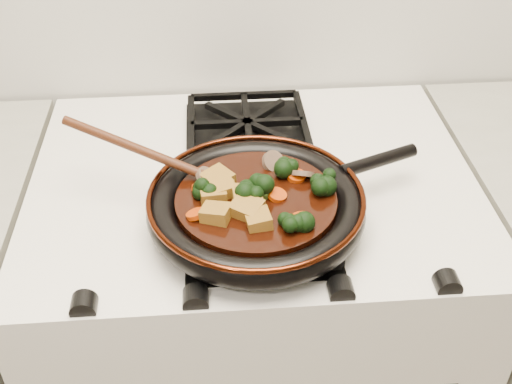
{
  "coord_description": "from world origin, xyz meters",
  "views": [
    {
      "loc": [
        -0.07,
        0.81,
        1.55
      ],
      "look_at": [
        -0.01,
        1.56,
        0.97
      ],
      "focal_mm": 45.0,
      "sensor_mm": 36.0,
      "label": 1
    }
  ],
  "objects": [
    {
      "name": "tofu_cube_6",
      "position": [
        -0.07,
        1.51,
        0.97
      ],
      "size": [
        0.05,
        0.05,
        0.03
      ],
      "primitive_type": "cube",
      "rotation": [
        0.07,
        0.1,
        2.8
      ],
      "color": "olive",
      "rests_on": "braising_sauce"
    },
    {
      "name": "carrot_coin_1",
      "position": [
        0.03,
        1.56,
        0.96
      ],
      "size": [
        0.03,
        0.03,
        0.02
      ],
      "primitive_type": "cylinder",
      "rotation": [
        0.11,
        0.22,
        0.0
      ],
      "color": "#B73505",
      "rests_on": "braising_sauce"
    },
    {
      "name": "broccoli_floret_2",
      "position": [
        -0.02,
        1.56,
        0.97
      ],
      "size": [
        0.09,
        0.08,
        0.07
      ],
      "primitive_type": null,
      "rotation": [
        -0.15,
        0.13,
        2.6
      ],
      "color": "black",
      "rests_on": "braising_sauce"
    },
    {
      "name": "broccoli_floret_3",
      "position": [
        -0.09,
        1.57,
        0.97
      ],
      "size": [
        0.07,
        0.07,
        0.06
      ],
      "primitive_type": null,
      "rotation": [
        -0.15,
        -0.1,
        1.79
      ],
      "color": "black",
      "rests_on": "braising_sauce"
    },
    {
      "name": "wooden_spoon",
      "position": [
        -0.13,
        1.63,
        0.98
      ],
      "size": [
        0.16,
        0.09,
        0.26
      ],
      "rotation": [
        0.0,
        0.0,
        2.75
      ],
      "color": "#431E0E",
      "rests_on": "braising_sauce"
    },
    {
      "name": "broccoli_floret_0",
      "position": [
        0.05,
        1.62,
        0.97
      ],
      "size": [
        0.08,
        0.09,
        0.06
      ],
      "primitive_type": null,
      "rotation": [
        -0.07,
        -0.03,
        2.32
      ],
      "color": "black",
      "rests_on": "braising_sauce"
    },
    {
      "name": "broccoli_floret_5",
      "position": [
        0.01,
        1.55,
        0.97
      ],
      "size": [
        0.07,
        0.08,
        0.06
      ],
      "primitive_type": null,
      "rotation": [
        0.22,
        -0.02,
        0.27
      ],
      "color": "black",
      "rests_on": "braising_sauce"
    },
    {
      "name": "carrot_coin_0",
      "position": [
        -0.1,
        1.52,
        0.96
      ],
      "size": [
        0.03,
        0.03,
        0.02
      ],
      "primitive_type": "cylinder",
      "rotation": [
        -0.24,
        -0.29,
        0.0
      ],
      "color": "#B73505",
      "rests_on": "braising_sauce"
    },
    {
      "name": "broccoli_floret_4",
      "position": [
        0.09,
        1.57,
        0.97
      ],
      "size": [
        0.08,
        0.09,
        0.06
      ],
      "primitive_type": null,
      "rotation": [
        0.07,
        0.1,
        2.69
      ],
      "color": "black",
      "rests_on": "braising_sauce"
    },
    {
      "name": "carrot_coin_4",
      "position": [
        0.05,
        1.5,
        0.96
      ],
      "size": [
        0.03,
        0.03,
        0.02
      ],
      "primitive_type": "cylinder",
      "rotation": [
        -0.23,
        -0.11,
        0.0
      ],
      "color": "#B73505",
      "rests_on": "braising_sauce"
    },
    {
      "name": "stove",
      "position": [
        0.0,
        1.69,
        0.45
      ],
      "size": [
        0.76,
        0.6,
        0.9
      ],
      "primitive_type": "cube",
      "color": "white",
      "rests_on": "ground"
    },
    {
      "name": "tofu_cube_5",
      "position": [
        -0.02,
        1.52,
        0.97
      ],
      "size": [
        0.06,
        0.06,
        0.03
      ],
      "primitive_type": "cube",
      "rotation": [
        -0.07,
        -0.08,
        2.57
      ],
      "color": "olive",
      "rests_on": "braising_sauce"
    },
    {
      "name": "mushroom_slice_0",
      "position": [
        0.07,
        1.6,
        0.97
      ],
      "size": [
        0.04,
        0.04,
        0.03
      ],
      "primitive_type": "cylinder",
      "rotation": [
        0.71,
        0.0,
        2.89
      ],
      "color": "brown",
      "rests_on": "braising_sauce"
    },
    {
      "name": "carrot_coin_3",
      "position": [
        -0.01,
        1.51,
        0.96
      ],
      "size": [
        0.03,
        0.03,
        0.01
      ],
      "primitive_type": "cylinder",
      "rotation": [
        0.01,
        0.01,
        0.0
      ],
      "color": "#B73505",
      "rests_on": "braising_sauce"
    },
    {
      "name": "broccoli_floret_1",
      "position": [
        0.04,
        1.48,
        0.97
      ],
      "size": [
        0.08,
        0.08,
        0.05
      ],
      "primitive_type": null,
      "rotation": [
        -0.01,
        0.11,
        0.37
      ],
      "color": "black",
      "rests_on": "braising_sauce"
    },
    {
      "name": "tofu_cube_1",
      "position": [
        -0.06,
        1.57,
        0.97
      ],
      "size": [
        0.05,
        0.05,
        0.02
      ],
      "primitive_type": "cube",
      "rotation": [
        -0.1,
        -0.03,
        1.0
      ],
      "color": "olive",
      "rests_on": "braising_sauce"
    },
    {
      "name": "tofu_cube_4",
      "position": [
        -0.06,
        1.6,
        0.97
      ],
      "size": [
        0.06,
        0.06,
        0.03
      ],
      "primitive_type": "cube",
      "rotation": [
        -0.01,
        -0.08,
        0.62
      ],
      "color": "olive",
      "rests_on": "braising_sauce"
    },
    {
      "name": "tofu_cube_7",
      "position": [
        -0.01,
        1.5,
        0.97
      ],
      "size": [
        0.04,
        0.04,
        0.03
      ],
      "primitive_type": "cube",
      "rotation": [
        -0.11,
        0.04,
        1.71
      ],
      "color": "olive",
      "rests_on": "braising_sauce"
    },
    {
      "name": "carrot_coin_2",
      "position": [
        0.06,
        1.6,
        0.96
      ],
      "size": [
        0.03,
        0.03,
        0.01
      ],
      "primitive_type": "cylinder",
      "rotation": [
        0.12,
        0.11,
        0.0
      ],
      "color": "#B73505",
      "rests_on": "braising_sauce"
    },
    {
      "name": "tofu_cube_0",
      "position": [
        -0.06,
        1.57,
        0.97
      ],
      "size": [
        0.05,
        0.05,
        0.03
      ],
      "primitive_type": "cube",
      "rotation": [
        -0.09,
        -0.02,
        1.89
      ],
      "color": "olive",
      "rests_on": "braising_sauce"
    },
    {
      "name": "carrot_coin_5",
      "position": [
        -0.09,
        1.58,
        0.96
      ],
      "size": [
        0.03,
        0.03,
        0.02
      ],
      "primitive_type": "cylinder",
      "rotation": [
        -0.28,
        0.24,
        0.0
      ],
      "color": "#B73505",
      "rests_on": "braising_sauce"
    },
    {
      "name": "mushroom_slice_1",
      "position": [
        0.03,
        1.64,
        0.97
      ],
      "size": [
        0.05,
        0.05,
        0.03
      ],
      "primitive_type": "cylinder",
      "rotation": [
        0.77,
        0.0,
        0.67
      ],
      "color": "brown",
      "rests_on": "braising_sauce"
    },
    {
      "name": "mushroom_slice_2",
      "position": [
        -0.08,
        1.61,
        0.97
      ],
      "size": [
        0.04,
        0.04,
        0.03
      ],
      "primitive_type": "cylinder",
      "rotation": [
        0.73,
        0.0,
        1.23
      ],
      "color": "brown",
      "rests_on": "braising_sauce"
    },
    {
      "name": "tofu_cube_2",
      "position": [
        -0.07,
        1.56,
        0.97
      ],
      "size": [
        0.04,
        0.04,
        0.02
      ],
      "primitive_type": "cube",
      "rotation": [
        0.03,
        0.0,
        1.69
      ],
      "color": "olive",
      "rests_on": "braising_sauce"
    },
    {
      "name": "burner_grate_front",
      "position": [
        0.0,
        1.55,
        0.91
      ],
      "size": [
        0.23,
        0.23,
        0.03
      ],
      "primitive_type": null,
      "color": "black",
      "rests_on": "stove"
    },
    {
      "name": "tofu_cube_3",
      "position": [
        -0.02,
        1.55,
        0.97
      ],
      "size": [
        0.05,
        0.04,
        0.03
      ],
      "primitive_type": "cube",
      "rotation": [
        0.06,
        -0.05,
        1.65
      ],
      "color": "olive",
      "rests_on": "braising_sauce"
    },
    {
      "name": "skillet",
      "position": [
        -0.0,
        1.56,
        0.94
      ],
      "size": [
        0.44,
        0.33,
        0.05
      ],
      "rotation": [
        0.0,
        0.0,
        0.38
      ],
      "color": "black",
      "rests_on": "burner_grate_front"
    },
    {
      "name": "burner_grate_back",
      "position": [
        0.0,
        1.83,
        0.91
      ],
      "size": [
        0.23,
        0.23,
        0.03
      ],
      "primitive_type": null,
      "color": "black",
      "rests_on": "stove"
    },
    {
      "name": "braising_sauce",
      "position": [
        -0.01,
        1.56,
        0.95
      ],
      "size": [
        0.24,
        0.24,
        0.02
      ],
      "primitive_type": "cylinder",
      "color": "black",
      "rests_on": "skillet"
    }
  ]
}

